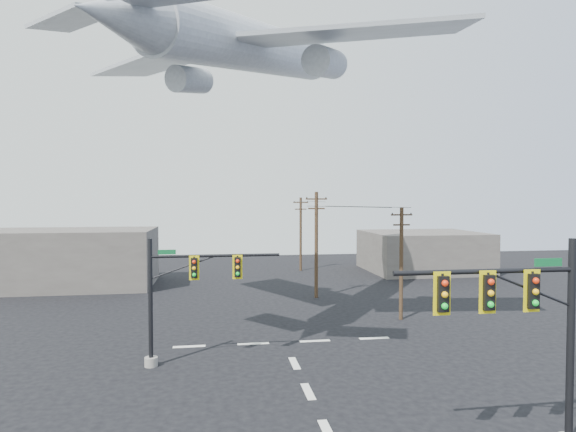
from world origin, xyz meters
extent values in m
plane|color=black|center=(0.00, 0.00, 0.00)|extent=(120.00, 120.00, 0.00)
cube|color=silver|center=(0.00, 0.00, 0.01)|extent=(0.40, 2.00, 0.01)
cube|color=silver|center=(0.00, 4.00, 0.01)|extent=(0.40, 2.00, 0.01)
cube|color=silver|center=(0.00, 8.00, 0.01)|extent=(0.40, 2.00, 0.01)
cube|color=silver|center=(-6.00, 12.00, 0.01)|extent=(2.00, 0.40, 0.01)
cube|color=silver|center=(-2.00, 12.00, 0.01)|extent=(2.00, 0.40, 0.01)
cube|color=silver|center=(2.00, 12.00, 0.01)|extent=(2.00, 0.40, 0.01)
cube|color=silver|center=(6.00, 12.00, 0.01)|extent=(2.00, 0.40, 0.01)
cylinder|color=black|center=(8.34, -2.78, 3.90)|extent=(0.27, 0.27, 7.79)
cylinder|color=black|center=(4.98, -2.78, 6.68)|extent=(6.72, 0.18, 0.18)
cylinder|color=black|center=(6.66, -2.78, 6.01)|extent=(3.62, 0.09, 0.09)
cube|color=black|center=(6.66, -2.95, 5.98)|extent=(0.38, 0.33, 1.22)
cube|color=yellow|center=(6.66, -2.93, 5.98)|extent=(0.61, 0.04, 1.50)
sphere|color=red|center=(6.66, -3.14, 6.37)|extent=(0.22, 0.22, 0.22)
sphere|color=#FFAE0D|center=(6.66, -3.14, 5.98)|extent=(0.22, 0.22, 0.22)
sphere|color=#0BB828|center=(6.66, -3.14, 5.59)|extent=(0.22, 0.22, 0.22)
cube|color=black|center=(4.98, -2.95, 5.98)|extent=(0.38, 0.33, 1.22)
cube|color=yellow|center=(4.98, -2.93, 5.98)|extent=(0.61, 0.04, 1.50)
sphere|color=red|center=(4.98, -3.14, 6.37)|extent=(0.22, 0.22, 0.22)
sphere|color=#FFAE0D|center=(4.98, -3.14, 5.98)|extent=(0.22, 0.22, 0.22)
sphere|color=#0BB828|center=(4.98, -3.14, 5.59)|extent=(0.22, 0.22, 0.22)
cube|color=black|center=(3.30, -2.95, 5.98)|extent=(0.38, 0.33, 1.22)
cube|color=yellow|center=(3.30, -2.93, 5.98)|extent=(0.61, 0.04, 1.50)
sphere|color=red|center=(3.30, -3.14, 6.37)|extent=(0.22, 0.22, 0.22)
sphere|color=#FFAE0D|center=(3.30, -3.14, 5.98)|extent=(0.22, 0.22, 0.22)
sphere|color=#0BB828|center=(3.30, -3.14, 5.59)|extent=(0.22, 0.22, 0.22)
cube|color=#0C5629|center=(7.34, -2.85, 6.96)|extent=(1.06, 0.04, 0.29)
cylinder|color=gray|center=(-7.88, 8.72, 0.25)|extent=(0.71, 0.71, 0.50)
cylinder|color=black|center=(-7.88, 8.72, 3.53)|extent=(0.24, 0.24, 7.06)
cylinder|color=black|center=(-4.32, 8.72, 6.05)|extent=(7.12, 0.16, 0.16)
cylinder|color=black|center=(-6.10, 8.72, 5.45)|extent=(3.76, 0.08, 0.08)
cube|color=black|center=(-5.51, 8.57, 5.42)|extent=(0.34, 0.30, 1.11)
cube|color=yellow|center=(-5.51, 8.59, 5.42)|extent=(0.55, 0.04, 1.36)
sphere|color=red|center=(-5.51, 8.40, 5.77)|extent=(0.20, 0.20, 0.20)
sphere|color=#FFAE0D|center=(-5.51, 8.40, 5.42)|extent=(0.20, 0.20, 0.20)
sphere|color=#0BB828|center=(-5.51, 8.40, 5.06)|extent=(0.20, 0.20, 0.20)
cube|color=black|center=(-3.14, 8.57, 5.42)|extent=(0.34, 0.30, 1.11)
cube|color=yellow|center=(-3.14, 8.59, 5.42)|extent=(0.55, 0.04, 1.36)
sphere|color=red|center=(-3.14, 8.40, 5.77)|extent=(0.20, 0.20, 0.20)
sphere|color=#FFAE0D|center=(-3.14, 8.40, 5.42)|extent=(0.20, 0.20, 0.20)
sphere|color=#0BB828|center=(-3.14, 8.40, 5.06)|extent=(0.20, 0.20, 0.20)
cube|color=#0C5629|center=(-6.98, 8.66, 6.30)|extent=(0.96, 0.04, 0.26)
cylinder|color=#462F1E|center=(9.66, 16.50, 4.29)|extent=(0.29, 0.29, 8.59)
cube|color=#462F1E|center=(9.66, 16.50, 8.01)|extent=(1.72, 0.21, 0.11)
cube|color=#462F1E|center=(9.66, 16.50, 7.25)|extent=(1.34, 0.19, 0.11)
cylinder|color=black|center=(8.90, 16.46, 8.11)|extent=(0.10, 0.10, 0.11)
cylinder|color=black|center=(9.66, 16.50, 8.11)|extent=(0.10, 0.10, 0.11)
cylinder|color=black|center=(10.42, 16.54, 8.11)|extent=(0.10, 0.10, 0.11)
cylinder|color=#462F1E|center=(4.96, 25.51, 4.94)|extent=(0.33, 0.33, 9.89)
cube|color=#462F1E|center=(4.96, 25.51, 9.22)|extent=(2.00, 0.38, 0.13)
cube|color=#462F1E|center=(4.96, 25.51, 8.33)|extent=(1.56, 0.33, 0.13)
cylinder|color=black|center=(4.07, 25.62, 9.33)|extent=(0.11, 0.11, 0.13)
cylinder|color=black|center=(4.96, 25.51, 9.33)|extent=(0.11, 0.11, 0.13)
cylinder|color=black|center=(5.84, 25.40, 9.33)|extent=(0.11, 0.11, 0.13)
cylinder|color=#462F1E|center=(6.51, 42.47, 4.71)|extent=(0.32, 0.32, 9.42)
cube|color=#462F1E|center=(6.51, 42.47, 8.78)|extent=(1.93, 0.19, 0.13)
cube|color=#462F1E|center=(6.51, 42.47, 7.93)|extent=(1.50, 0.18, 0.13)
cylinder|color=black|center=(5.65, 42.50, 8.89)|extent=(0.11, 0.11, 0.13)
cylinder|color=black|center=(6.51, 42.47, 8.89)|extent=(0.11, 0.11, 0.13)
cylinder|color=black|center=(7.36, 42.44, 8.89)|extent=(0.11, 0.11, 0.13)
cylinder|color=black|center=(6.48, 21.00, 8.57)|extent=(4.85, 9.02, 0.03)
cylinder|color=black|center=(4.86, 33.99, 8.95)|extent=(1.61, 16.97, 0.03)
cylinder|color=black|center=(8.13, 21.00, 8.57)|extent=(4.60, 9.02, 0.03)
cylinder|color=black|center=(6.60, 33.99, 8.95)|extent=(1.55, 16.97, 0.03)
cylinder|color=silver|center=(-1.59, 15.16, 19.69)|extent=(14.74, 19.78, 6.95)
cone|color=silver|center=(5.51, 25.81, 21.90)|extent=(5.71, 6.22, 4.13)
cone|color=silver|center=(-8.69, 4.51, 17.48)|extent=(5.40, 5.99, 3.80)
cube|color=silver|center=(-8.64, 18.17, 19.13)|extent=(11.16, 14.16, 1.07)
cube|color=silver|center=(3.91, 9.81, 19.13)|extent=(14.26, 6.73, 1.07)
cylinder|color=silver|center=(-6.14, 17.84, 17.93)|extent=(3.60, 4.09, 2.45)
cylinder|color=silver|center=(2.63, 11.99, 17.93)|extent=(3.60, 4.09, 2.45)
cube|color=silver|center=(-11.22, 6.80, 17.99)|extent=(5.22, 5.49, 0.58)
cube|color=#605A54|center=(-20.00, 35.00, 3.00)|extent=(18.00, 10.00, 6.00)
cube|color=#605A54|center=(22.00, 40.00, 2.50)|extent=(14.00, 12.00, 5.00)
camera|label=1|loc=(-4.34, -18.26, 9.20)|focal=30.00mm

